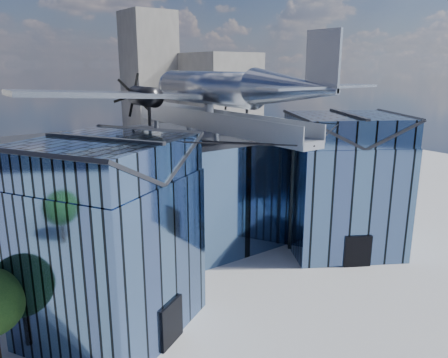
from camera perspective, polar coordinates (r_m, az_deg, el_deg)
ground_plane at (r=34.63m, az=1.99°, el=-12.30°), size 120.00×120.00×0.00m
museum at (r=37.04m, az=-3.47°, el=-1.28°), size 32.88×24.50×17.60m
bg_towers at (r=77.74m, az=-20.86°, el=9.53°), size 77.00×24.50×26.00m
tree_plaza_e at (r=45.96m, az=19.66°, el=-1.51°), size 4.00×4.00×5.27m
tree_side_e at (r=53.58m, az=11.58°, el=0.89°), size 3.86×3.86×4.75m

